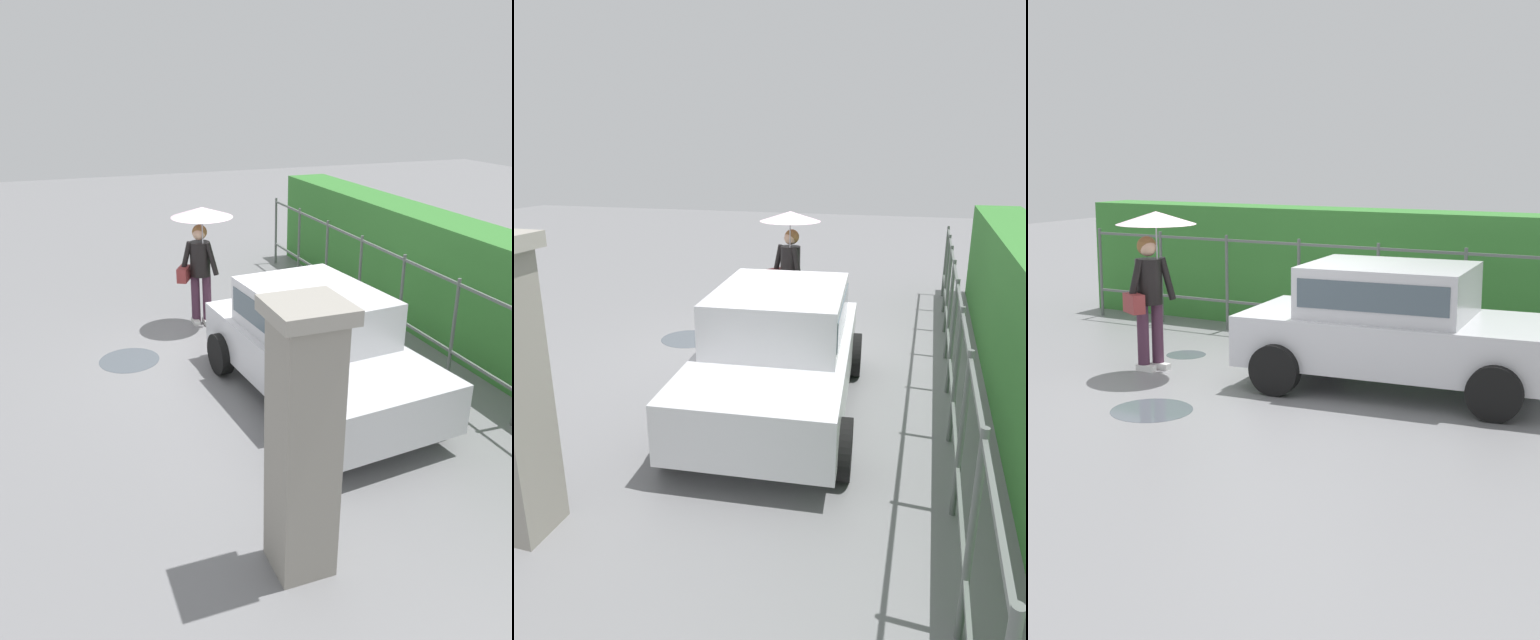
% 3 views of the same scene
% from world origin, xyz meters
% --- Properties ---
extents(ground_plane, '(40.00, 40.00, 0.00)m').
position_xyz_m(ground_plane, '(0.00, 0.00, 0.00)').
color(ground_plane, slate).
extents(car, '(3.86, 2.14, 1.48)m').
position_xyz_m(car, '(1.47, 0.51, 0.80)').
color(car, silver).
rests_on(car, ground).
extents(pedestrian, '(1.01, 1.01, 2.04)m').
position_xyz_m(pedestrian, '(-1.56, -0.16, 1.49)').
color(pedestrian, '#47283D').
rests_on(pedestrian, ground).
extents(fence_section, '(10.24, 0.05, 1.50)m').
position_xyz_m(fence_section, '(0.44, 2.47, 0.83)').
color(fence_section, '#59605B').
rests_on(fence_section, ground).
extents(puddle_near, '(0.90, 0.90, 0.00)m').
position_xyz_m(puddle_near, '(-0.52, -1.61, 0.00)').
color(puddle_near, '#4C545B').
rests_on(puddle_near, ground).
extents(puddle_far, '(0.55, 0.55, 0.00)m').
position_xyz_m(puddle_far, '(-1.69, 0.71, 0.00)').
color(puddle_far, '#4C545B').
rests_on(puddle_far, ground).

